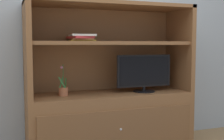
{
  "coord_description": "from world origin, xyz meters",
  "views": [
    {
      "loc": [
        -1.05,
        -2.52,
        1.16
      ],
      "look_at": [
        0.0,
        0.35,
        0.89
      ],
      "focal_mm": 46.74,
      "sensor_mm": 36.0,
      "label": 1
    }
  ],
  "objects": [
    {
      "name": "tv_monitor",
      "position": [
        0.37,
        0.34,
        0.85
      ],
      "size": [
        0.64,
        0.24,
        0.41
      ],
      "color": "black",
      "rests_on": "media_console"
    },
    {
      "name": "painted_rear_wall",
      "position": [
        0.0,
        0.75,
        1.4
      ],
      "size": [
        6.0,
        0.1,
        2.8
      ],
      "primitive_type": "cube",
      "color": "#9EA8B2",
      "rests_on": "ground_plane"
    },
    {
      "name": "magazine_stack",
      "position": [
        -0.32,
        0.4,
        1.23
      ],
      "size": [
        0.27,
        0.35,
        0.07
      ],
      "color": "gold",
      "rests_on": "media_console"
    },
    {
      "name": "media_console",
      "position": [
        0.0,
        0.41,
        0.49
      ],
      "size": [
        1.76,
        0.6,
        1.58
      ],
      "color": "brown",
      "rests_on": "ground_plane"
    },
    {
      "name": "potted_plant",
      "position": [
        -0.51,
        0.4,
        0.69
      ],
      "size": [
        0.1,
        0.1,
        0.32
      ],
      "color": "#B26642",
      "rests_on": "media_console"
    }
  ]
}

